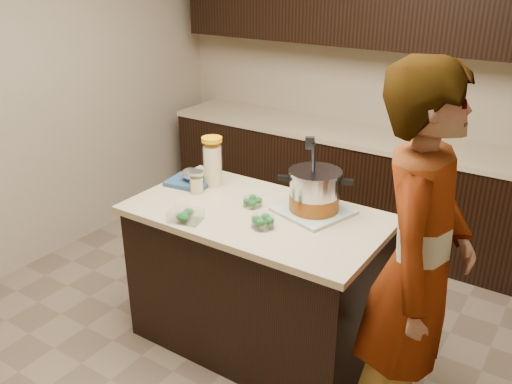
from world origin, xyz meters
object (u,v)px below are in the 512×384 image
(stock_pot, at_px, (314,193))
(person, at_px, (417,272))
(lemonade_pitcher, at_px, (213,163))
(island, at_px, (256,279))

(stock_pot, height_order, person, person)
(stock_pot, xyz_separation_m, lemonade_pitcher, (-0.72, 0.01, 0.03))
(stock_pot, relative_size, person, 0.22)
(island, distance_m, lemonade_pitcher, 0.76)
(person, bearing_deg, lemonade_pitcher, 69.32)
(stock_pot, bearing_deg, island, -172.65)
(stock_pot, bearing_deg, lemonade_pitcher, 155.15)
(lemonade_pitcher, relative_size, person, 0.16)
(island, xyz_separation_m, stock_pot, (0.28, 0.17, 0.57))
(stock_pot, bearing_deg, person, -51.84)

